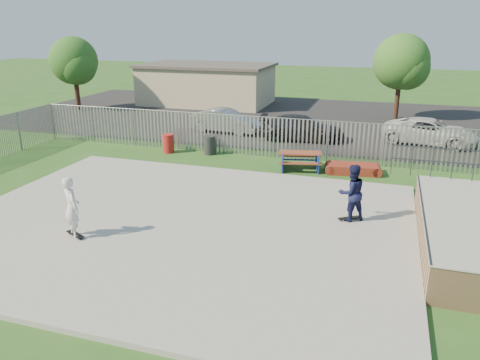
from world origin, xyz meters
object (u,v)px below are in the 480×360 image
(car_silver, at_px, (225,121))
(car_white, at_px, (430,132))
(skater_navy, at_px, (352,193))
(trash_bin_grey, at_px, (210,145))
(tree_left, at_px, (74,61))
(funbox, at_px, (353,169))
(skater_white, at_px, (72,207))
(picnic_table, at_px, (300,161))
(tree_mid, at_px, (401,62))
(car_dark, at_px, (302,128))
(trash_bin_red, at_px, (168,143))

(car_silver, distance_m, car_white, 11.69)
(skater_navy, bearing_deg, trash_bin_grey, -74.90)
(tree_left, relative_size, skater_navy, 2.83)
(car_silver, bearing_deg, trash_bin_grey, -164.87)
(car_white, bearing_deg, funbox, 163.30)
(skater_white, bearing_deg, picnic_table, -83.29)
(tree_mid, bearing_deg, skater_white, -112.24)
(tree_left, bearing_deg, trash_bin_grey, -32.01)
(car_white, xyz_separation_m, skater_white, (-11.19, -16.12, 0.40))
(car_dark, bearing_deg, tree_mid, -39.34)
(trash_bin_red, xyz_separation_m, car_dark, (6.09, 4.68, 0.24))
(trash_bin_grey, distance_m, skater_navy, 10.16)
(car_white, xyz_separation_m, tree_left, (-24.97, 3.30, 2.95))
(trash_bin_red, xyz_separation_m, trash_bin_grey, (2.15, 0.33, 0.00))
(funbox, relative_size, trash_bin_red, 2.27)
(trash_bin_grey, bearing_deg, tree_mid, 54.12)
(trash_bin_grey, height_order, skater_white, skater_white)
(car_silver, xyz_separation_m, car_dark, (4.80, -0.56, -0.01))
(trash_bin_red, distance_m, skater_navy, 11.66)
(trash_bin_grey, relative_size, car_silver, 0.22)
(trash_bin_red, bearing_deg, picnic_table, -6.71)
(car_white, relative_size, skater_white, 2.60)
(picnic_table, distance_m, tree_left, 21.74)
(picnic_table, relative_size, car_silver, 0.51)
(car_silver, distance_m, skater_navy, 14.38)
(skater_navy, bearing_deg, trash_bin_red, -66.64)
(skater_white, bearing_deg, car_silver, -52.38)
(funbox, distance_m, trash_bin_red, 9.41)
(trash_bin_red, height_order, car_silver, car_silver)
(car_silver, bearing_deg, trash_bin_red, 171.41)
(picnic_table, relative_size, trash_bin_grey, 2.30)
(trash_bin_red, xyz_separation_m, car_silver, (1.28, 5.24, 0.25))
(tree_left, bearing_deg, picnic_table, -27.76)
(skater_navy, height_order, skater_white, same)
(car_dark, relative_size, car_white, 0.96)
(picnic_table, bearing_deg, skater_navy, -76.52)
(car_silver, distance_m, tree_left, 14.18)
(funbox, bearing_deg, car_silver, 135.74)
(trash_bin_grey, distance_m, tree_mid, 15.81)
(trash_bin_red, height_order, skater_navy, skater_navy)
(car_silver, bearing_deg, funbox, -121.14)
(funbox, height_order, skater_navy, skater_navy)
(tree_mid, bearing_deg, funbox, -97.61)
(tree_left, bearing_deg, car_silver, -16.52)
(trash_bin_red, bearing_deg, tree_left, 142.60)
(car_silver, height_order, car_white, car_silver)
(funbox, distance_m, trash_bin_grey, 7.32)
(tree_mid, xyz_separation_m, skater_navy, (-1.46, -19.23, -2.75))
(trash_bin_grey, bearing_deg, funbox, -8.19)
(trash_bin_grey, bearing_deg, car_white, 27.19)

